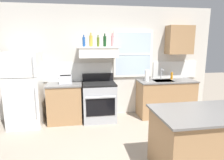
# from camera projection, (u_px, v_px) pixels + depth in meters

# --- Properties ---
(back_wall) EXTENTS (5.40, 0.11, 2.70)m
(back_wall) POSITION_uv_depth(u_px,v_px,m) (109.00, 62.00, 4.84)
(back_wall) COLOR beige
(back_wall) RESTS_ON ground_plane
(refrigerator) EXTENTS (0.70, 0.72, 1.64)m
(refrigerator) POSITION_uv_depth(u_px,v_px,m) (25.00, 89.00, 4.26)
(refrigerator) COLOR white
(refrigerator) RESTS_ON ground_plane
(counter_left_of_stove) EXTENTS (0.79, 0.63, 0.91)m
(counter_left_of_stove) POSITION_uv_depth(u_px,v_px,m) (65.00, 103.00, 4.53)
(counter_left_of_stove) COLOR #9E754C
(counter_left_of_stove) RESTS_ON ground_plane
(toaster) EXTENTS (0.30, 0.20, 0.19)m
(toaster) POSITION_uv_depth(u_px,v_px,m) (66.00, 79.00, 4.44)
(toaster) COLOR silver
(toaster) RESTS_ON counter_left_of_stove
(stove_range) EXTENTS (0.76, 0.69, 1.09)m
(stove_range) POSITION_uv_depth(u_px,v_px,m) (99.00, 101.00, 4.62)
(stove_range) COLOR #9EA0A5
(stove_range) RESTS_ON ground_plane
(range_hood_shelf) EXTENTS (0.96, 0.52, 0.24)m
(range_hood_shelf) POSITION_uv_depth(u_px,v_px,m) (98.00, 52.00, 4.49)
(range_hood_shelf) COLOR white
(bottle_blue_liqueur) EXTENTS (0.07, 0.07, 0.27)m
(bottle_blue_liqueur) POSITION_uv_depth(u_px,v_px,m) (84.00, 42.00, 4.39)
(bottle_blue_liqueur) COLOR #1E478C
(bottle_blue_liqueur) RESTS_ON range_hood_shelf
(bottle_champagne_gold_foil) EXTENTS (0.08, 0.08, 0.31)m
(bottle_champagne_gold_foil) POSITION_uv_depth(u_px,v_px,m) (91.00, 41.00, 4.47)
(bottle_champagne_gold_foil) COLOR #B29333
(bottle_champagne_gold_foil) RESTS_ON range_hood_shelf
(bottle_olive_oil_square) EXTENTS (0.06, 0.06, 0.26)m
(bottle_olive_oil_square) POSITION_uv_depth(u_px,v_px,m) (98.00, 42.00, 4.38)
(bottle_olive_oil_square) COLOR #4C601E
(bottle_olive_oil_square) RESTS_ON range_hood_shelf
(bottle_dark_green_wine) EXTENTS (0.07, 0.07, 0.30)m
(bottle_dark_green_wine) POSITION_uv_depth(u_px,v_px,m) (105.00, 41.00, 4.47)
(bottle_dark_green_wine) COLOR #143819
(bottle_dark_green_wine) RESTS_ON range_hood_shelf
(bottle_rose_pink) EXTENTS (0.07, 0.07, 0.31)m
(bottle_rose_pink) POSITION_uv_depth(u_px,v_px,m) (112.00, 41.00, 4.48)
(bottle_rose_pink) COLOR #C67F84
(bottle_rose_pink) RESTS_ON range_hood_shelf
(counter_right_with_sink) EXTENTS (1.43, 0.63, 0.91)m
(counter_right_with_sink) POSITION_uv_depth(u_px,v_px,m) (166.00, 98.00, 4.93)
(counter_right_with_sink) COLOR #9E754C
(counter_right_with_sink) RESTS_ON ground_plane
(sink_faucet) EXTENTS (0.03, 0.17, 0.28)m
(sink_faucet) POSITION_uv_depth(u_px,v_px,m) (162.00, 73.00, 4.88)
(sink_faucet) COLOR silver
(sink_faucet) RESTS_ON counter_right_with_sink
(paper_towel_roll) EXTENTS (0.11, 0.11, 0.27)m
(paper_towel_roll) POSITION_uv_depth(u_px,v_px,m) (147.00, 76.00, 4.73)
(paper_towel_roll) COLOR white
(paper_towel_roll) RESTS_ON counter_right_with_sink
(dish_soap_bottle) EXTENTS (0.06, 0.06, 0.18)m
(dish_soap_bottle) POSITION_uv_depth(u_px,v_px,m) (172.00, 76.00, 4.95)
(dish_soap_bottle) COLOR orange
(dish_soap_bottle) RESTS_ON counter_right_with_sink
(kitchen_island) EXTENTS (1.40, 0.90, 0.91)m
(kitchen_island) POSITION_uv_depth(u_px,v_px,m) (203.00, 142.00, 2.75)
(kitchen_island) COLOR #9E754C
(kitchen_island) RESTS_ON ground_plane
(upper_cabinet_right) EXTENTS (0.64, 0.32, 0.70)m
(upper_cabinet_right) POSITION_uv_depth(u_px,v_px,m) (179.00, 40.00, 4.84)
(upper_cabinet_right) COLOR #9E754C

